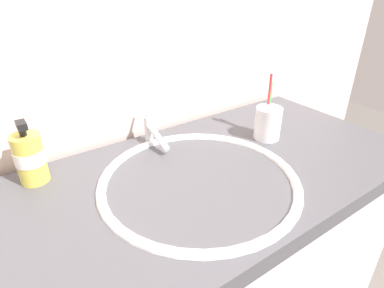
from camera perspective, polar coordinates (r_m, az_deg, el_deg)
The scene contains 7 objects.
tiled_wall_back at distance 0.94m, azimuth -12.35°, elevation 22.82°, with size 2.47×0.04×2.40m, color beige.
sink_basin at distance 0.81m, azimuth 1.23°, elevation -8.64°, with size 0.49×0.49×0.11m.
faucet at distance 0.94m, azimuth -7.09°, elevation 2.20°, with size 0.02×0.15×0.09m.
toothbrush_cup at distance 0.99m, azimuth 13.31°, elevation 3.61°, with size 0.08×0.08×0.10m, color white.
toothbrush_red at distance 1.00m, azimuth 13.51°, elevation 8.17°, with size 0.04×0.04×0.21m.
toothbrush_green at distance 1.00m, azimuth 13.63°, elevation 7.48°, with size 0.05×0.05×0.18m.
soap_dispenser at distance 0.85m, azimuth -26.82°, elevation -2.16°, with size 0.07×0.07×0.16m.
Camera 1 is at (-0.38, -0.54, 1.28)m, focal length 30.07 mm.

